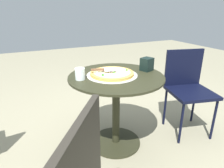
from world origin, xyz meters
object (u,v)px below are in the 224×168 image
drinking_cup (80,74)px  patio_chair_corner (188,85)px  pizza_server (103,70)px  napkin_dispenser (147,64)px  patio_table (116,97)px  pizza_on_tray (112,74)px

drinking_cup → patio_chair_corner: size_ratio=0.11×
patio_chair_corner → pizza_server: bearing=172.1°
napkin_dispenser → patio_chair_corner: size_ratio=0.14×
napkin_dispenser → patio_table: bearing=162.8°
pizza_on_tray → patio_chair_corner: patio_chair_corner is taller
patio_chair_corner → pizza_on_tray: bearing=173.3°
pizza_server → patio_chair_corner: size_ratio=0.26×
patio_table → patio_chair_corner: 0.78m
pizza_server → patio_chair_corner: 0.91m
pizza_on_tray → drinking_cup: (-0.28, 0.01, 0.03)m
pizza_on_tray → pizza_server: (-0.07, 0.03, 0.04)m
drinking_cup → pizza_server: bearing=4.1°
patio_chair_corner → napkin_dispenser: bearing=169.5°
patio_table → pizza_server: pizza_server is taller
drinking_cup → pizza_on_tray: bearing=-2.4°
patio_table → pizza_on_tray: 0.22m
pizza_server → napkin_dispenser: (0.41, -0.04, 0.01)m
patio_table → patio_chair_corner: bearing=-5.1°
patio_table → pizza_server: (-0.10, 0.05, 0.25)m
patio_table → patio_chair_corner: size_ratio=0.98×
pizza_server → drinking_cup: bearing=-175.9°
patio_table → napkin_dispenser: size_ratio=6.97×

